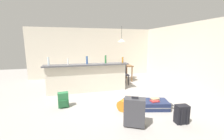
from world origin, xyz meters
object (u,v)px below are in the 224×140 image
object	(u,v)px
pendant_lamp	(122,40)
suitcase_flat_navy	(155,105)
backpack_black	(181,114)
duffel_bag_orange	(126,104)
bottle_clear	(48,61)
dining_chair_near_partition	(123,72)
backpack_green	(63,100)
suitcase_upright_charcoal	(135,112)
bottle_green	(106,59)
bottle_amber	(123,60)
bottle_white	(68,62)
bottle_blue	(87,60)
dining_table	(120,67)
book_stack	(155,100)

from	to	relation	value
pendant_lamp	suitcase_flat_navy	distance (m)	3.54
backpack_black	duffel_bag_orange	xyz separation A→B (m)	(-0.95, 0.99, -0.05)
bottle_clear	dining_chair_near_partition	world-z (taller)	bottle_clear
bottle_clear	backpack_green	xyz separation A→B (m)	(0.48, -1.18, -0.97)
suitcase_flat_navy	suitcase_upright_charcoal	bearing A→B (deg)	-143.81
bottle_clear	pendant_lamp	distance (m)	3.24
bottle_green	bottle_amber	world-z (taller)	bottle_green
dining_chair_near_partition	bottle_clear	bearing A→B (deg)	-167.69
bottle_green	backpack_green	xyz separation A→B (m)	(-1.47, -1.13, -0.98)
bottle_white	suitcase_flat_navy	distance (m)	3.13
bottle_clear	bottle_blue	size ratio (longest dim) A/B	0.97
dining_table	suitcase_flat_navy	world-z (taller)	dining_table
backpack_green	bottle_clear	bearing A→B (deg)	112.21
suitcase_flat_navy	backpack_green	size ratio (longest dim) A/B	2.10
bottle_blue	dining_table	size ratio (longest dim) A/B	0.25
suitcase_upright_charcoal	duffel_bag_orange	xyz separation A→B (m)	(0.12, 0.84, -0.18)
dining_chair_near_partition	dining_table	bearing A→B (deg)	86.16
bottle_white	dining_table	world-z (taller)	bottle_white
bottle_clear	bottle_blue	bearing A→B (deg)	-2.93
bottle_clear	bottle_white	bearing A→B (deg)	-5.02
bottle_clear	duffel_bag_orange	size ratio (longest dim) A/B	0.48
bottle_blue	dining_table	distance (m)	2.13
bottle_clear	backpack_black	bearing A→B (deg)	-41.58
bottle_clear	suitcase_upright_charcoal	world-z (taller)	bottle_clear
dining_table	backpack_green	bearing A→B (deg)	-135.33
bottle_clear	bottle_amber	distance (m)	2.57
bottle_blue	dining_chair_near_partition	distance (m)	1.84
suitcase_flat_navy	book_stack	bearing A→B (deg)	174.49
bottle_amber	backpack_black	world-z (taller)	bottle_amber
bottle_green	suitcase_upright_charcoal	world-z (taller)	bottle_green
bottle_green	dining_chair_near_partition	bearing A→B (deg)	36.63
bottle_white	bottle_blue	xyz separation A→B (m)	(0.65, -0.01, 0.03)
dining_chair_near_partition	duffel_bag_orange	size ratio (longest dim) A/B	1.66
bottle_green	dining_chair_near_partition	xyz separation A→B (m)	(0.91, 0.67, -0.67)
dining_table	backpack_green	xyz separation A→B (m)	(-2.41, -2.38, -0.44)
bottle_blue	dining_table	xyz separation A→B (m)	(1.62, 1.27, -0.53)
dining_table	duffel_bag_orange	size ratio (longest dim) A/B	1.96
backpack_black	book_stack	xyz separation A→B (m)	(-0.19, 0.81, 0.05)
suitcase_flat_navy	suitcase_upright_charcoal	world-z (taller)	suitcase_upright_charcoal
pendant_lamp	suitcase_flat_navy	xyz separation A→B (m)	(-0.04, -3.06, -1.77)
dining_chair_near_partition	backpack_green	world-z (taller)	dining_chair_near_partition
backpack_black	duffel_bag_orange	distance (m)	1.37
suitcase_upright_charcoal	book_stack	world-z (taller)	suitcase_upright_charcoal
bottle_green	suitcase_flat_navy	world-z (taller)	bottle_green
bottle_clear	suitcase_flat_navy	xyz separation A→B (m)	(2.91, -1.92, -1.06)
bottle_amber	dining_table	size ratio (longest dim) A/B	0.20
suitcase_upright_charcoal	suitcase_flat_navy	bearing A→B (deg)	36.19
bottle_blue	bottle_amber	size ratio (longest dim) A/B	1.25
bottle_white	backpack_black	size ratio (longest dim) A/B	0.51
suitcase_upright_charcoal	book_stack	bearing A→B (deg)	36.86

